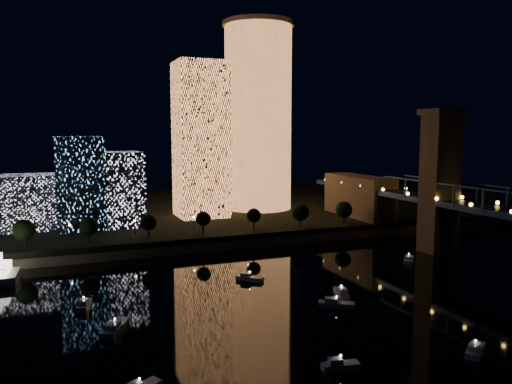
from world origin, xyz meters
TOP-DOWN VIEW (x-y plane):
  - ground at (0.00, 0.00)m, footprint 520.00×520.00m
  - far_bank at (0.00, 160.00)m, footprint 420.00×160.00m
  - seawall at (0.00, 82.00)m, footprint 420.00×6.00m
  - tower_cylindrical at (32.10, 138.29)m, footprint 34.00×34.00m
  - tower_rectangular at (-0.01, 126.46)m, footprint 21.22×21.22m
  - midrise_blocks at (-70.21, 121.59)m, footprint 100.03×34.00m
  - motorboats at (-7.82, 10.06)m, footprint 109.68×68.22m
  - esplanade_trees at (-32.21, 88.00)m, footprint 166.72×6.99m
  - street_lamps at (-34.00, 94.00)m, footprint 132.70×0.70m

SIDE VIEW (x-z plane):
  - ground at x=0.00m, z-range 0.00..0.00m
  - motorboats at x=-7.82m, z-range -0.58..2.20m
  - seawall at x=0.00m, z-range 0.00..3.00m
  - far_bank at x=0.00m, z-range 0.00..5.00m
  - street_lamps at x=-34.00m, z-range 6.20..11.85m
  - esplanade_trees at x=-32.21m, z-range 5.98..14.97m
  - midrise_blocks at x=-70.21m, z-range 2.21..37.81m
  - tower_rectangular at x=-0.01m, z-range 5.00..72.52m
  - tower_cylindrical at x=32.10m, z-range 5.13..94.00m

